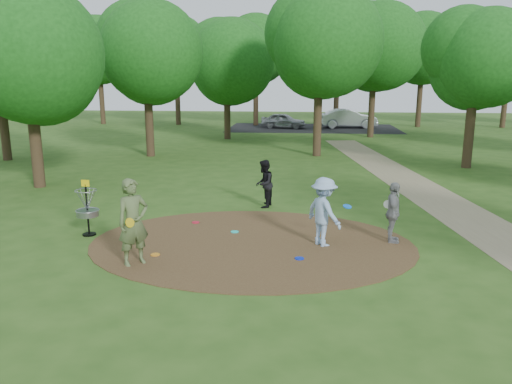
{
  "coord_description": "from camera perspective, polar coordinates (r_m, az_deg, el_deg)",
  "views": [
    {
      "loc": [
        1.3,
        -12.22,
        4.23
      ],
      "look_at": [
        0.0,
        1.2,
        1.1
      ],
      "focal_mm": 35.0,
      "sensor_mm": 36.0,
      "label": 1
    }
  ],
  "objects": [
    {
      "name": "ground",
      "position": [
        12.99,
        -0.51,
        -5.93
      ],
      "size": [
        100.0,
        100.0,
        0.0
      ],
      "primitive_type": "plane",
      "color": "#2D5119",
      "rests_on": "ground"
    },
    {
      "name": "disc_golf_basket",
      "position": [
        14.2,
        -18.76,
        -1.31
      ],
      "size": [
        0.63,
        0.63,
        1.54
      ],
      "color": "black",
      "rests_on": "ground"
    },
    {
      "name": "footpath",
      "position": [
        15.72,
        24.67,
        -3.75
      ],
      "size": [
        7.55,
        39.89,
        0.01
      ],
      "primitive_type": "cube",
      "rotation": [
        0.0,
        0.0,
        0.14
      ],
      "color": "#8C7A5B",
      "rests_on": "ground"
    },
    {
      "name": "tree_ring",
      "position": [
        22.76,
        7.73,
        15.37
      ],
      "size": [
        37.58,
        45.31,
        9.04
      ],
      "color": "#332316",
      "rests_on": "ground"
    },
    {
      "name": "player_waiting_with_disc",
      "position": [
        13.34,
        15.4,
        -2.3
      ],
      "size": [
        0.51,
        0.98,
        1.6
      ],
      "color": "gray",
      "rests_on": "ground"
    },
    {
      "name": "disc_ground_blue",
      "position": [
        11.95,
        4.98,
        -7.57
      ],
      "size": [
        0.22,
        0.22,
        0.02
      ],
      "primitive_type": "cylinder",
      "color": "#0C24CC",
      "rests_on": "dirt_clearing"
    },
    {
      "name": "player_observer_with_disc",
      "position": [
        11.65,
        -13.85,
        -3.37
      ],
      "size": [
        0.87,
        0.85,
        2.02
      ],
      "color": "#54663B",
      "rests_on": "ground"
    },
    {
      "name": "player_walking_with_disc",
      "position": [
        16.4,
        0.93,
        0.96
      ],
      "size": [
        0.71,
        0.85,
        1.58
      ],
      "color": "black",
      "rests_on": "ground"
    },
    {
      "name": "car_left",
      "position": [
        42.1,
        3.15,
        8.14
      ],
      "size": [
        3.88,
        2.04,
        1.26
      ],
      "primitive_type": "imported",
      "rotation": [
        0.0,
        0.0,
        1.41
      ],
      "color": "#94959B",
      "rests_on": "ground"
    },
    {
      "name": "disc_ground_cyan",
      "position": [
        13.88,
        -2.45,
        -4.56
      ],
      "size": [
        0.22,
        0.22,
        0.02
      ],
      "primitive_type": "cylinder",
      "color": "#1AD5CB",
      "rests_on": "dirt_clearing"
    },
    {
      "name": "disc_ground_orange",
      "position": [
        12.39,
        -11.44,
        -7.03
      ],
      "size": [
        0.22,
        0.22,
        0.02
      ],
      "primitive_type": "cylinder",
      "color": "orange",
      "rests_on": "dirt_clearing"
    },
    {
      "name": "disc_ground_red",
      "position": [
        14.85,
        -6.91,
        -3.46
      ],
      "size": [
        0.22,
        0.22,
        0.02
      ],
      "primitive_type": "cylinder",
      "color": "red",
      "rests_on": "dirt_clearing"
    },
    {
      "name": "car_right",
      "position": [
        43.0,
        10.45,
        8.27
      ],
      "size": [
        4.98,
        2.29,
        1.58
      ],
      "primitive_type": "imported",
      "rotation": [
        0.0,
        0.0,
        1.7
      ],
      "color": "#B8BCC1",
      "rests_on": "ground"
    },
    {
      "name": "parking_lot",
      "position": [
        42.44,
        6.5,
        7.27
      ],
      "size": [
        14.0,
        8.0,
        0.01
      ],
      "primitive_type": "cube",
      "color": "black",
      "rests_on": "ground"
    },
    {
      "name": "player_throwing_with_disc",
      "position": [
        12.72,
        7.75,
        -2.28
      ],
      "size": [
        1.35,
        1.31,
        1.78
      ],
      "color": "#96B5DF",
      "rests_on": "ground"
    },
    {
      "name": "dirt_clearing",
      "position": [
        12.99,
        -0.51,
        -5.88
      ],
      "size": [
        8.4,
        8.4,
        0.02
      ],
      "primitive_type": "cylinder",
      "color": "#47301C",
      "rests_on": "ground"
    }
  ]
}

